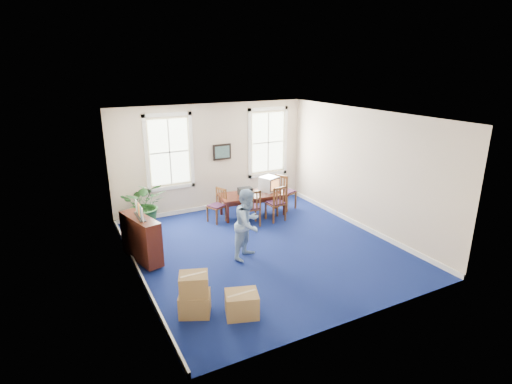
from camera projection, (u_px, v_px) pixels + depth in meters
name	position (u px, v px, depth m)	size (l,w,h in m)	color
floor	(264.00, 248.00, 9.72)	(6.50, 6.50, 0.00)	navy
ceiling	(265.00, 115.00, 8.74)	(6.50, 6.50, 0.00)	white
wall_back	(212.00, 157.00, 11.98)	(6.50, 6.50, 0.00)	beige
wall_front	(360.00, 237.00, 6.49)	(6.50, 6.50, 0.00)	beige
wall_left	(132.00, 205.00, 7.91)	(6.50, 6.50, 0.00)	beige
wall_right	(364.00, 170.00, 10.55)	(6.50, 6.50, 0.00)	beige
baseboard_back	(214.00, 206.00, 12.42)	(6.00, 0.04, 0.12)	white
baseboard_left	(140.00, 274.00, 8.40)	(0.04, 6.50, 0.12)	white
baseboard_right	(358.00, 224.00, 11.01)	(0.04, 6.50, 0.12)	white
window_left	(169.00, 152.00, 11.29)	(1.40, 0.12, 2.20)	white
window_right	(268.00, 142.00, 12.70)	(1.40, 0.12, 2.20)	white
wall_picture	(222.00, 152.00, 12.02)	(0.58, 0.06, 0.48)	black
conference_table	(253.00, 204.00, 11.77)	(1.94, 0.88, 0.66)	#481B11
crt_tv	(269.00, 184.00, 11.89)	(0.47, 0.51, 0.43)	#B7B7BC
game_console	(277.00, 189.00, 12.03)	(0.16, 0.20, 0.05)	white
equipment_bag	(245.00, 191.00, 11.57)	(0.40, 0.26, 0.20)	black
chair_near_left	(251.00, 207.00, 10.98)	(0.47, 0.47, 1.05)	brown
chair_near_right	(276.00, 203.00, 11.32)	(0.47, 0.47, 1.04)	brown
chair_end_left	(216.00, 206.00, 11.22)	(0.43, 0.43, 0.95)	brown
chair_end_right	(286.00, 191.00, 12.20)	(0.51, 0.51, 1.13)	brown
man	(248.00, 224.00, 9.04)	(0.80, 0.62, 1.64)	#85A7CC
credenza	(141.00, 240.00, 8.96)	(0.37, 1.30, 1.02)	#481B11
brochure_rack	(139.00, 212.00, 8.76)	(0.13, 0.75, 0.33)	#99999E
potted_plant	(145.00, 204.00, 10.79)	(1.18, 1.03, 1.31)	#1D481B
cardboard_boxes	(203.00, 288.00, 7.22)	(1.46, 1.46, 0.83)	#A37E48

